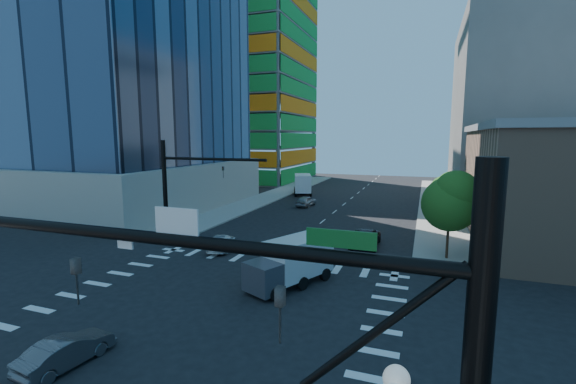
% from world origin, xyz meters
% --- Properties ---
extents(ground, '(160.00, 160.00, 0.00)m').
position_xyz_m(ground, '(0.00, 0.00, 0.00)').
color(ground, black).
rests_on(ground, ground).
extents(road_markings, '(20.00, 20.00, 0.01)m').
position_xyz_m(road_markings, '(0.00, 0.00, 0.01)').
color(road_markings, silver).
rests_on(road_markings, ground).
extents(sidewalk_ne, '(5.00, 60.00, 0.15)m').
position_xyz_m(sidewalk_ne, '(12.50, 40.00, 0.07)').
color(sidewalk_ne, gray).
rests_on(sidewalk_ne, ground).
extents(sidewalk_nw, '(5.00, 60.00, 0.15)m').
position_xyz_m(sidewalk_nw, '(-12.50, 40.00, 0.07)').
color(sidewalk_nw, gray).
rests_on(sidewalk_nw, ground).
extents(construction_building, '(25.16, 34.50, 70.60)m').
position_xyz_m(construction_building, '(-27.41, 61.93, 24.61)').
color(construction_building, gray).
rests_on(construction_building, ground).
extents(bg_building_ne, '(24.00, 30.00, 28.00)m').
position_xyz_m(bg_building_ne, '(27.00, 55.00, 14.00)').
color(bg_building_ne, slate).
rests_on(bg_building_ne, ground).
extents(signal_mast_nw, '(10.20, 0.40, 9.00)m').
position_xyz_m(signal_mast_nw, '(-10.00, 11.50, 5.49)').
color(signal_mast_nw, black).
rests_on(signal_mast_nw, sidewalk_nw).
extents(tree_south, '(4.16, 4.16, 6.82)m').
position_xyz_m(tree_south, '(12.63, 13.90, 4.69)').
color(tree_south, '#382316').
rests_on(tree_south, sidewalk_ne).
extents(tree_north, '(3.54, 3.52, 5.78)m').
position_xyz_m(tree_north, '(12.93, 25.90, 3.99)').
color(tree_north, '#382316').
rests_on(tree_north, sidewalk_ne).
extents(car_nb_far, '(2.35, 5.04, 1.39)m').
position_xyz_m(car_nb_far, '(5.99, 15.45, 0.70)').
color(car_nb_far, black).
rests_on(car_nb_far, ground).
extents(car_sb_near, '(2.94, 4.74, 1.28)m').
position_xyz_m(car_sb_near, '(-5.27, 10.52, 0.64)').
color(car_sb_near, white).
rests_on(car_sb_near, ground).
extents(car_sb_mid, '(2.08, 4.37, 1.44)m').
position_xyz_m(car_sb_mid, '(-4.61, 32.65, 0.72)').
color(car_sb_mid, '#94969B').
rests_on(car_sb_mid, ground).
extents(car_sb_cross, '(1.78, 3.98, 1.27)m').
position_xyz_m(car_sb_cross, '(-2.96, -6.37, 0.63)').
color(car_sb_cross, '#48484D').
rests_on(car_sb_cross, ground).
extents(box_truck_near, '(4.53, 6.10, 2.94)m').
position_xyz_m(box_truck_near, '(2.77, 4.85, 1.30)').
color(box_truck_near, black).
rests_on(box_truck_near, ground).
extents(box_truck_far, '(4.72, 6.95, 3.36)m').
position_xyz_m(box_truck_far, '(-8.50, 43.21, 1.49)').
color(box_truck_far, black).
rests_on(box_truck_far, ground).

